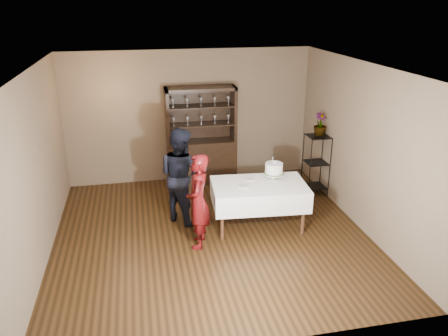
{
  "coord_description": "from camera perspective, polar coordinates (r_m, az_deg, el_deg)",
  "views": [
    {
      "loc": [
        -1.06,
        -6.19,
        3.61
      ],
      "look_at": [
        0.23,
        0.1,
        1.11
      ],
      "focal_mm": 35.0,
      "sensor_mm": 36.0,
      "label": 1
    }
  ],
  "objects": [
    {
      "name": "plant_etagere",
      "position": [
        8.63,
        11.93,
        0.72
      ],
      "size": [
        0.42,
        0.42,
        1.2
      ],
      "color": "black",
      "rests_on": "floor"
    },
    {
      "name": "woman",
      "position": [
        6.63,
        -3.39,
        -4.37
      ],
      "size": [
        0.48,
        0.62,
        1.5
      ],
      "primitive_type": "imported",
      "rotation": [
        0.0,
        0.0,
        -1.81
      ],
      "color": "#33040C",
      "rests_on": "floor"
    },
    {
      "name": "plate_near",
      "position": [
        7.07,
        2.59,
        -2.38
      ],
      "size": [
        0.18,
        0.18,
        0.01
      ],
      "primitive_type": "cylinder",
      "rotation": [
        0.0,
        0.0,
        -0.0
      ],
      "color": "beige",
      "rests_on": "cake_table"
    },
    {
      "name": "cake_table",
      "position": [
        7.26,
        4.59,
        -3.43
      ],
      "size": [
        1.61,
        1.07,
        0.77
      ],
      "rotation": [
        0.0,
        0.0,
        -0.08
      ],
      "color": "white",
      "rests_on": "floor"
    },
    {
      "name": "wall_right",
      "position": [
        7.49,
        17.44,
        2.67
      ],
      "size": [
        0.02,
        5.0,
        2.7
      ],
      "primitive_type": "cube",
      "color": "brown",
      "rests_on": "floor"
    },
    {
      "name": "china_hutch",
      "position": [
        9.03,
        -2.95,
        2.17
      ],
      "size": [
        1.4,
        0.48,
        2.0
      ],
      "color": "black",
      "rests_on": "floor"
    },
    {
      "name": "potted_plant",
      "position": [
        8.45,
        12.46,
        5.6
      ],
      "size": [
        0.3,
        0.3,
        0.43
      ],
      "primitive_type": "imported",
      "rotation": [
        0.0,
        0.0,
        0.29
      ],
      "color": "#41632F",
      "rests_on": "plant_etagere"
    },
    {
      "name": "plate_far",
      "position": [
        7.34,
        3.4,
        -1.48
      ],
      "size": [
        0.21,
        0.21,
        0.01
      ],
      "primitive_type": "cylinder",
      "rotation": [
        0.0,
        0.0,
        0.3
      ],
      "color": "beige",
      "rests_on": "cake_table"
    },
    {
      "name": "wall_left",
      "position": [
        6.74,
        -23.21,
        -0.13
      ],
      "size": [
        0.02,
        5.0,
        2.7
      ],
      "primitive_type": "cube",
      "color": "brown",
      "rests_on": "floor"
    },
    {
      "name": "ceiling",
      "position": [
        6.34,
        -1.93,
        12.99
      ],
      "size": [
        5.0,
        5.0,
        0.0
      ],
      "primitive_type": "plane",
      "rotation": [
        3.14,
        0.0,
        0.0
      ],
      "color": "silver",
      "rests_on": "back_wall"
    },
    {
      "name": "cake",
      "position": [
        7.33,
        6.53,
        -0.17
      ],
      "size": [
        0.35,
        0.35,
        0.45
      ],
      "rotation": [
        0.0,
        0.0,
        -0.22
      ],
      "color": "beige",
      "rests_on": "cake_table"
    },
    {
      "name": "man",
      "position": [
        7.41,
        -5.69,
        -0.92
      ],
      "size": [
        1.0,
        1.02,
        1.65
      ],
      "primitive_type": "imported",
      "rotation": [
        0.0,
        0.0,
        2.27
      ],
      "color": "black",
      "rests_on": "floor"
    },
    {
      "name": "floor",
      "position": [
        7.24,
        -1.67,
        -8.67
      ],
      "size": [
        5.0,
        5.0,
        0.0
      ],
      "primitive_type": "plane",
      "color": "black",
      "rests_on": "ground"
    },
    {
      "name": "back_wall",
      "position": [
        9.04,
        -4.54,
        6.7
      ],
      "size": [
        5.0,
        0.02,
        2.7
      ],
      "primitive_type": "cube",
      "color": "brown",
      "rests_on": "floor"
    }
  ]
}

